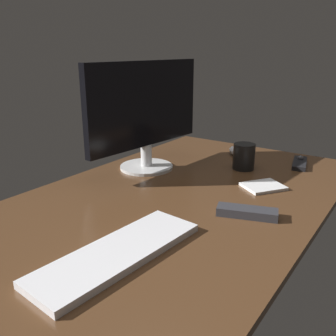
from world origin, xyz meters
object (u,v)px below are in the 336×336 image
(monitor, at_px, (145,111))
(media_remote, at_px, (300,163))
(coffee_mug, at_px, (244,156))
(notepad, at_px, (263,186))
(computer_mouse, at_px, (238,151))
(keyboard, at_px, (118,253))
(tv_remote, at_px, (247,212))

(monitor, distance_m, media_remote, 0.64)
(coffee_mug, relative_size, notepad, 0.78)
(coffee_mug, bearing_deg, computer_mouse, 31.52)
(keyboard, xyz_separation_m, notepad, (0.59, -0.11, -0.00))
(keyboard, distance_m, media_remote, 0.92)
(coffee_mug, bearing_deg, monitor, 123.76)
(monitor, relative_size, keyboard, 1.30)
(media_remote, bearing_deg, computer_mouse, 80.14)
(keyboard, distance_m, coffee_mug, 0.74)
(coffee_mug, bearing_deg, tv_remote, -154.60)
(notepad, bearing_deg, monitor, 97.43)
(media_remote, height_order, coffee_mug, coffee_mug)
(monitor, distance_m, keyboard, 0.67)
(keyboard, relative_size, coffee_mug, 4.27)
(monitor, distance_m, computer_mouse, 0.47)
(tv_remote, bearing_deg, monitor, 141.31)
(keyboard, xyz_separation_m, coffee_mug, (0.74, 0.03, 0.04))
(computer_mouse, relative_size, media_remote, 0.69)
(monitor, bearing_deg, computer_mouse, -25.30)
(monitor, relative_size, notepad, 4.33)
(monitor, xyz_separation_m, coffee_mug, (0.21, -0.31, -0.17))
(notepad, bearing_deg, keyboard, 169.62)
(media_remote, relative_size, tv_remote, 1.00)
(monitor, height_order, media_remote, monitor)
(monitor, bearing_deg, coffee_mug, -50.70)
(keyboard, relative_size, media_remote, 2.54)
(monitor, height_order, coffee_mug, monitor)
(keyboard, xyz_separation_m, media_remote, (0.91, -0.14, 0.00))
(media_remote, distance_m, notepad, 0.32)
(keyboard, relative_size, tv_remote, 2.55)
(computer_mouse, distance_m, media_remote, 0.26)
(tv_remote, height_order, coffee_mug, coffee_mug)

